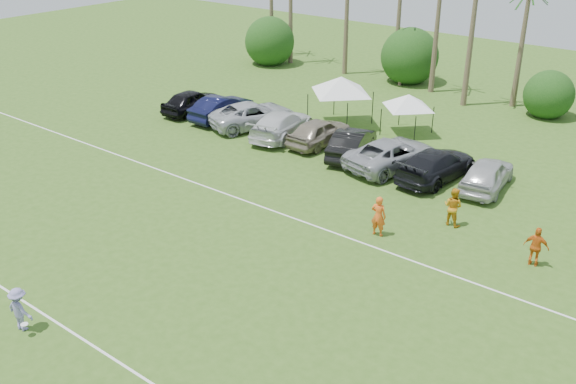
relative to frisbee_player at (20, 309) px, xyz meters
The scene contains 20 objects.
ground 1.65m from the frisbee_player, 47.94° to the right, with size 120.00×120.00×0.00m, color #375B1B.
field_lines 7.07m from the frisbee_player, 82.26° to the left, with size 80.00×12.10×0.01m.
bush_tree_0 42.04m from the frisbee_player, 115.44° to the left, with size 4.00×4.00×4.00m.
bush_tree_1 38.30m from the frisbee_player, 97.59° to the left, with size 4.00×4.00×4.00m.
bush_tree_2 38.59m from the frisbee_player, 79.63° to the left, with size 4.00×4.00×4.00m.
sideline_player_a 15.47m from the frisbee_player, 65.10° to the left, with size 0.72×0.47×1.96m, color orange.
sideline_player_b 19.20m from the frisbee_player, 62.85° to the left, with size 0.93×0.72×1.90m, color orange.
sideline_player_c 20.56m from the frisbee_player, 50.38° to the left, with size 1.04×0.43×1.78m, color orange.
canopy_tent_left 26.16m from the frisbee_player, 97.67° to the left, with size 4.82×4.82×3.91m.
canopy_tent_right 27.07m from the frisbee_player, 88.00° to the left, with size 3.84×3.84×3.11m.
frisbee_player is the anchor object (origin of this frame).
parked_car_0 25.31m from the frisbee_player, 121.69° to the left, with size 1.98×4.93×1.68m, color black.
parked_car_1 24.16m from the frisbee_player, 115.98° to the left, with size 1.78×5.10×1.68m, color black.
parked_car_2 23.26m from the frisbee_player, 109.76° to the left, with size 2.79×6.05×1.68m, color #B7BABE.
parked_car_3 22.16m from the frisbee_player, 103.44° to the left, with size 2.35×5.79×1.68m, color silver.
parked_car_4 22.06m from the frisbee_player, 96.34° to the left, with size 1.98×4.93×1.68m, color gray.
parked_car_5 21.45m from the frisbee_player, 89.25° to the left, with size 1.78×5.10×1.68m, color black.
parked_car_6 21.66m from the frisbee_player, 82.05° to the left, with size 2.79×6.05×1.68m, color #A1A3A8.
parked_car_7 22.30m from the frisbee_player, 75.16° to the left, with size 2.35×5.79×1.68m, color black.
parked_car_8 23.57m from the frisbee_player, 69.05° to the left, with size 1.98×4.93×1.68m, color #BABABB.
Camera 1 is at (18.34, -7.98, 14.45)m, focal length 40.00 mm.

